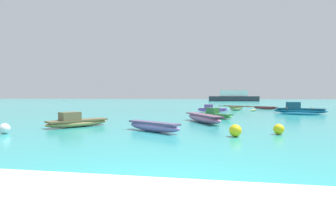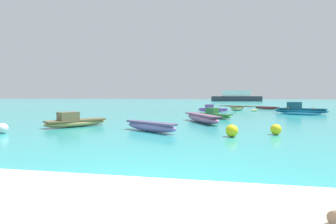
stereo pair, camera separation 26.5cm
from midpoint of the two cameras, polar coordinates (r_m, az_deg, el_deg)
The scene contains 13 objects.
ground_plane at distance 3.76m, azimuth -5.11°, elevation -20.28°, with size 240.00×240.00×0.00m.
moored_boat_0 at distance 28.02m, azimuth 15.18°, elevation 0.78°, with size 3.98×3.31×0.48m.
moored_boat_1 at distance 17.98m, azimuth 10.63°, elevation -0.57°, with size 2.37×2.31×0.70m.
moored_boat_2 at distance 13.60m, azimuth -19.09°, elevation -1.95°, with size 2.51×2.98×0.74m.
moored_boat_3 at distance 25.42m, azimuth 9.94°, elevation 0.62°, with size 2.88×0.54×0.69m.
moored_boat_4 at distance 11.16m, azimuth -3.16°, elevation -3.08°, with size 2.73×2.01×0.41m.
moored_boat_5 at distance 14.99m, azimuth 7.88°, elevation -1.28°, with size 2.40×4.02×0.48m.
moored_boat_6 at distance 24.89m, azimuth 27.06°, elevation 0.41°, with size 4.17×4.59×0.99m.
moored_boat_7 at distance 31.67m, azimuth 21.00°, elevation 0.88°, with size 2.60×2.05×0.31m.
mooring_buoy_0 at distance 10.02m, azimuth 14.46°, elevation -3.95°, with size 0.46×0.46×0.46m.
mooring_buoy_1 at distance 12.46m, azimuth -31.80°, elevation -3.02°, with size 0.42×0.42×0.42m.
mooring_buoy_2 at distance 11.12m, azimuth 23.07°, elevation -3.50°, with size 0.42×0.42×0.42m.
distant_ferry at distance 77.42m, azimuth 14.70°, elevation 3.23°, with size 13.90×3.06×3.06m.
Camera 2 is at (1.06, -3.29, 1.52)m, focal length 28.00 mm.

